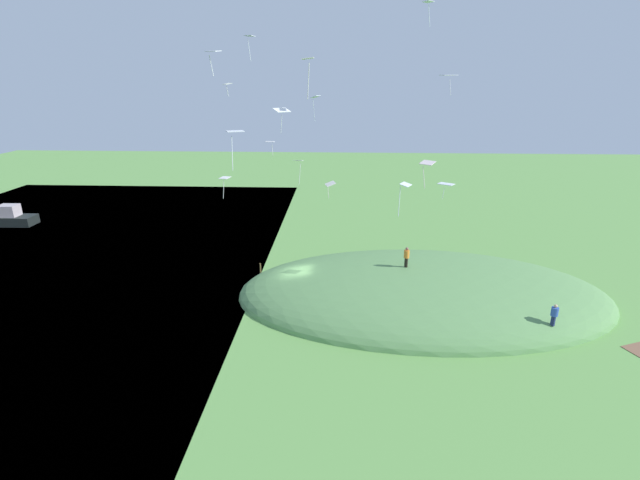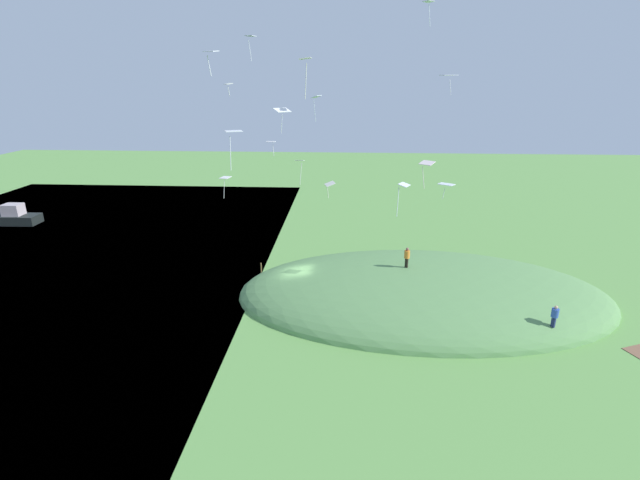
{
  "view_description": "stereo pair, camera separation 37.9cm",
  "coord_description": "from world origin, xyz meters",
  "px_view_note": "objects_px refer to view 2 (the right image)",
  "views": [
    {
      "loc": [
        3.69,
        -35.78,
        17.19
      ],
      "look_at": [
        2.16,
        -2.32,
        5.47
      ],
      "focal_mm": 25.75,
      "sensor_mm": 36.0,
      "label": 1
    },
    {
      "loc": [
        4.07,
        -35.76,
        17.19
      ],
      "look_at": [
        2.16,
        -2.32,
        5.47
      ],
      "focal_mm": 25.75,
      "sensor_mm": 36.0,
      "label": 2
    }
  ],
  "objects_px": {
    "kite_0": "(229,84)",
    "kite_1": "(403,188)",
    "kite_6": "(429,3)",
    "mooring_post": "(261,270)",
    "kite_5": "(300,162)",
    "kite_9": "(250,37)",
    "person_watching_kites": "(555,314)",
    "kite_4": "(446,185)",
    "kite_11": "(225,178)",
    "kite_12": "(449,76)",
    "kite_3": "(427,164)",
    "kite_2": "(305,62)",
    "kite_14": "(233,134)",
    "person_on_hilltop": "(407,255)",
    "kite_13": "(271,142)",
    "kite_15": "(330,184)",
    "kite_7": "(211,53)",
    "kite_10": "(282,111)",
    "boat_on_lake": "(7,217)",
    "kite_8": "(316,99)"
  },
  "relations": [
    {
      "from": "kite_12",
      "to": "person_watching_kites",
      "type": "bearing_deg",
      "value": -25.45
    },
    {
      "from": "person_watching_kites",
      "to": "kite_0",
      "type": "bearing_deg",
      "value": -150.96
    },
    {
      "from": "kite_6",
      "to": "kite_4",
      "type": "bearing_deg",
      "value": -11.5
    },
    {
      "from": "kite_7",
      "to": "kite_13",
      "type": "height_order",
      "value": "kite_7"
    },
    {
      "from": "kite_12",
      "to": "mooring_post",
      "type": "xyz_separation_m",
      "value": [
        -14.21,
        6.25,
        -16.76
      ]
    },
    {
      "from": "person_watching_kites",
      "to": "kite_7",
      "type": "relative_size",
      "value": 1.43
    },
    {
      "from": "kite_7",
      "to": "kite_8",
      "type": "xyz_separation_m",
      "value": [
        3.87,
        16.1,
        -2.62
      ]
    },
    {
      "from": "person_watching_kites",
      "to": "kite_4",
      "type": "bearing_deg",
      "value": -158.02
    },
    {
      "from": "kite_8",
      "to": "kite_9",
      "type": "height_order",
      "value": "kite_9"
    },
    {
      "from": "kite_3",
      "to": "kite_6",
      "type": "distance_m",
      "value": 10.82
    },
    {
      "from": "kite_15",
      "to": "kite_8",
      "type": "bearing_deg",
      "value": 100.63
    },
    {
      "from": "kite_11",
      "to": "kite_14",
      "type": "xyz_separation_m",
      "value": [
        3.45,
        -10.65,
        4.62
      ]
    },
    {
      "from": "kite_2",
      "to": "kite_3",
      "type": "relative_size",
      "value": 1.07
    },
    {
      "from": "kite_15",
      "to": "kite_14",
      "type": "bearing_deg",
      "value": -126.01
    },
    {
      "from": "person_watching_kites",
      "to": "kite_1",
      "type": "height_order",
      "value": "kite_1"
    },
    {
      "from": "kite_12",
      "to": "mooring_post",
      "type": "bearing_deg",
      "value": 156.26
    },
    {
      "from": "kite_0",
      "to": "kite_15",
      "type": "height_order",
      "value": "kite_0"
    },
    {
      "from": "person_on_hilltop",
      "to": "kite_5",
      "type": "distance_m",
      "value": 12.79
    },
    {
      "from": "kite_7",
      "to": "kite_13",
      "type": "relative_size",
      "value": 0.9
    },
    {
      "from": "person_on_hilltop",
      "to": "kite_8",
      "type": "relative_size",
      "value": 0.83
    },
    {
      "from": "kite_14",
      "to": "kite_2",
      "type": "bearing_deg",
      "value": -21.99
    },
    {
      "from": "kite_7",
      "to": "kite_14",
      "type": "height_order",
      "value": "kite_7"
    },
    {
      "from": "kite_6",
      "to": "kite_10",
      "type": "relative_size",
      "value": 0.84
    },
    {
      "from": "boat_on_lake",
      "to": "kite_5",
      "type": "bearing_deg",
      "value": -18.9
    },
    {
      "from": "kite_6",
      "to": "mooring_post",
      "type": "xyz_separation_m",
      "value": [
        -12.83,
        4.56,
        -21.27
      ]
    },
    {
      "from": "kite_3",
      "to": "kite_11",
      "type": "bearing_deg",
      "value": 158.65
    },
    {
      "from": "kite_11",
      "to": "kite_15",
      "type": "bearing_deg",
      "value": -25.08
    },
    {
      "from": "boat_on_lake",
      "to": "kite_8",
      "type": "relative_size",
      "value": 3.98
    },
    {
      "from": "kite_0",
      "to": "kite_9",
      "type": "distance_m",
      "value": 6.38
    },
    {
      "from": "kite_0",
      "to": "person_watching_kites",
      "type": "bearing_deg",
      "value": -28.24
    },
    {
      "from": "kite_7",
      "to": "kite_15",
      "type": "height_order",
      "value": "kite_7"
    },
    {
      "from": "kite_5",
      "to": "person_on_hilltop",
      "type": "bearing_deg",
      "value": -32.24
    },
    {
      "from": "kite_4",
      "to": "kite_13",
      "type": "relative_size",
      "value": 1.08
    },
    {
      "from": "person_watching_kites",
      "to": "kite_0",
      "type": "height_order",
      "value": "kite_0"
    },
    {
      "from": "kite_5",
      "to": "kite_9",
      "type": "xyz_separation_m",
      "value": [
        -3.21,
        -3.84,
        10.07
      ]
    },
    {
      "from": "boat_on_lake",
      "to": "kite_7",
      "type": "xyz_separation_m",
      "value": [
        36.17,
        -30.33,
        17.56
      ]
    },
    {
      "from": "kite_5",
      "to": "kite_11",
      "type": "distance_m",
      "value": 8.08
    },
    {
      "from": "kite_14",
      "to": "kite_1",
      "type": "bearing_deg",
      "value": 5.84
    },
    {
      "from": "person_watching_kites",
      "to": "kite_15",
      "type": "xyz_separation_m",
      "value": [
        -15.44,
        2.6,
        8.19
      ]
    },
    {
      "from": "person_watching_kites",
      "to": "mooring_post",
      "type": "xyz_separation_m",
      "value": [
        -21.95,
        9.93,
        -1.51
      ]
    },
    {
      "from": "person_on_hilltop",
      "to": "person_watching_kites",
      "type": "bearing_deg",
      "value": 5.4
    },
    {
      "from": "kite_3",
      "to": "kite_7",
      "type": "xyz_separation_m",
      "value": [
        -11.53,
        -6.59,
        6.24
      ]
    },
    {
      "from": "kite_0",
      "to": "kite_11",
      "type": "relative_size",
      "value": 0.67
    },
    {
      "from": "kite_2",
      "to": "kite_6",
      "type": "relative_size",
      "value": 1.2
    },
    {
      "from": "kite_7",
      "to": "mooring_post",
      "type": "xyz_separation_m",
      "value": [
        -1.19,
        15.7,
        -17.69
      ]
    },
    {
      "from": "kite_0",
      "to": "kite_1",
      "type": "height_order",
      "value": "kite_0"
    },
    {
      "from": "kite_7",
      "to": "kite_12",
      "type": "xyz_separation_m",
      "value": [
        13.02,
        9.45,
        -0.93
      ]
    },
    {
      "from": "kite_11",
      "to": "kite_14",
      "type": "height_order",
      "value": "kite_14"
    },
    {
      "from": "person_watching_kites",
      "to": "kite_15",
      "type": "distance_m",
      "value": 17.67
    },
    {
      "from": "kite_3",
      "to": "kite_6",
      "type": "height_order",
      "value": "kite_6"
    }
  ]
}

